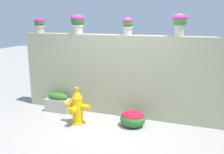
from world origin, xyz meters
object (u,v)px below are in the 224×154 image
potted_plant_0 (39,24)px  planter_box (58,103)px  flower_bush_left (133,118)px  potted_plant_1 (78,22)px  fire_hydrant (77,107)px  potted_plant_2 (128,24)px  potted_plant_3 (180,22)px

potted_plant_0 → planter_box: bearing=-30.9°
potted_plant_0 → flower_bush_left: bearing=-13.2°
potted_plant_1 → planter_box: potted_plant_1 is taller
fire_hydrant → potted_plant_0: bearing=148.8°
potted_plant_2 → flower_bush_left: (0.29, -0.55, -1.85)m
potted_plant_0 → potted_plant_1: size_ratio=0.81×
potted_plant_2 → flower_bush_left: size_ratio=0.70×
fire_hydrant → potted_plant_2: bearing=44.2°
flower_bush_left → potted_plant_2: bearing=117.9°
potted_plant_1 → flower_bush_left: size_ratio=0.85×
potted_plant_0 → potted_plant_3: 3.29m
potted_plant_0 → planter_box: 1.95m
potted_plant_0 → potted_plant_3: bearing=-1.0°
potted_plant_1 → potted_plant_3: size_ratio=0.99×
potted_plant_3 → flower_bush_left: bearing=-145.3°
planter_box → flower_bush_left: bearing=-6.0°
potted_plant_0 → planter_box: potted_plant_0 is taller
potted_plant_3 → flower_bush_left: (-0.77, -0.53, -1.92)m
flower_bush_left → planter_box: (-1.87, 0.20, 0.05)m
potted_plant_0 → potted_plant_2: (2.23, -0.04, 0.02)m
potted_plant_2 → planter_box: potted_plant_2 is taller
potted_plant_3 → planter_box: 3.25m
potted_plant_0 → flower_bush_left: size_ratio=0.69×
potted_plant_2 → fire_hydrant: potted_plant_2 is taller
potted_plant_2 → potted_plant_3: (1.06, -0.02, 0.06)m
flower_bush_left → fire_hydrant: bearing=-167.1°
potted_plant_1 → potted_plant_3: potted_plant_3 is taller
planter_box → fire_hydrant: bearing=-31.4°
potted_plant_3 → fire_hydrant: (-1.89, -0.79, -1.74)m
flower_bush_left → planter_box: 1.88m
potted_plant_1 → potted_plant_2: size_ratio=1.21×
potted_plant_2 → potted_plant_0: bearing=179.0°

